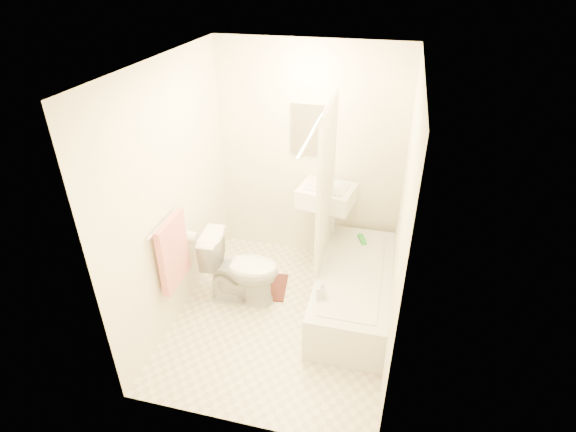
% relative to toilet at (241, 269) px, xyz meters
% --- Properties ---
extents(floor, '(2.40, 2.40, 0.00)m').
position_rel_toilet_xyz_m(floor, '(0.46, -0.17, -0.37)').
color(floor, beige).
rests_on(floor, ground).
extents(ceiling, '(2.40, 2.40, 0.00)m').
position_rel_toilet_xyz_m(ceiling, '(0.46, -0.17, 2.03)').
color(ceiling, white).
rests_on(ceiling, ground).
extents(wall_back, '(2.00, 0.02, 2.40)m').
position_rel_toilet_xyz_m(wall_back, '(0.46, 1.03, 0.83)').
color(wall_back, beige).
rests_on(wall_back, ground).
extents(wall_left, '(0.02, 2.40, 2.40)m').
position_rel_toilet_xyz_m(wall_left, '(-0.54, -0.17, 0.83)').
color(wall_left, beige).
rests_on(wall_left, ground).
extents(wall_right, '(0.02, 2.40, 2.40)m').
position_rel_toilet_xyz_m(wall_right, '(1.46, -0.17, 0.83)').
color(wall_right, beige).
rests_on(wall_right, ground).
extents(mirror, '(0.40, 0.03, 0.55)m').
position_rel_toilet_xyz_m(mirror, '(0.46, 1.01, 1.13)').
color(mirror, white).
rests_on(mirror, wall_back).
extents(curtain_rod, '(0.03, 1.70, 0.03)m').
position_rel_toilet_xyz_m(curtain_rod, '(0.76, -0.07, 1.63)').
color(curtain_rod, silver).
rests_on(curtain_rod, wall_back).
extents(shower_curtain, '(0.04, 0.80, 1.55)m').
position_rel_toilet_xyz_m(shower_curtain, '(0.76, 0.33, 0.85)').
color(shower_curtain, silver).
rests_on(shower_curtain, curtain_rod).
extents(towel_bar, '(0.02, 0.60, 0.02)m').
position_rel_toilet_xyz_m(towel_bar, '(-0.50, -0.42, 0.73)').
color(towel_bar, silver).
rests_on(towel_bar, wall_left).
extents(towel, '(0.06, 0.45, 0.66)m').
position_rel_toilet_xyz_m(towel, '(-0.47, -0.42, 0.41)').
color(towel, '#CC7266').
rests_on(towel, towel_bar).
extents(toilet_paper, '(0.11, 0.12, 0.12)m').
position_rel_toilet_xyz_m(toilet_paper, '(-0.47, -0.05, 0.33)').
color(toilet_paper, white).
rests_on(toilet_paper, wall_left).
extents(toilet, '(0.79, 0.48, 0.74)m').
position_rel_toilet_xyz_m(toilet, '(0.00, 0.00, 0.00)').
color(toilet, white).
rests_on(toilet, floor).
extents(sink, '(0.62, 0.52, 1.08)m').
position_rel_toilet_xyz_m(sink, '(0.71, 0.78, 0.17)').
color(sink, white).
rests_on(sink, floor).
extents(bathtub, '(0.69, 1.58, 0.45)m').
position_rel_toilet_xyz_m(bathtub, '(1.11, 0.13, -0.15)').
color(bathtub, silver).
rests_on(bathtub, floor).
extents(bath_mat, '(0.64, 0.51, 0.02)m').
position_rel_toilet_xyz_m(bath_mat, '(0.10, 0.21, -0.36)').
color(bath_mat, '#4A281B').
rests_on(bath_mat, floor).
extents(soap_bottle, '(0.09, 0.09, 0.18)m').
position_rel_toilet_xyz_m(soap_bottle, '(0.86, -0.32, 0.16)').
color(soap_bottle, white).
rests_on(soap_bottle, bathtub).
extents(scrub_brush, '(0.11, 0.19, 0.04)m').
position_rel_toilet_xyz_m(scrub_brush, '(1.12, 0.67, 0.09)').
color(scrub_brush, green).
rests_on(scrub_brush, bathtub).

